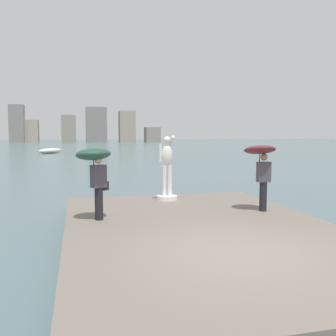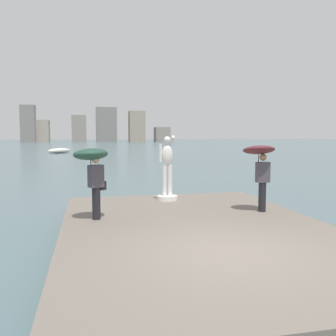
{
  "view_description": "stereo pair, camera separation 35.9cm",
  "coord_description": "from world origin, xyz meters",
  "px_view_note": "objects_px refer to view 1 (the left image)",
  "views": [
    {
      "loc": [
        -3.03,
        -6.59,
        2.67
      ],
      "look_at": [
        0.0,
        5.72,
        1.55
      ],
      "focal_mm": 39.7,
      "sensor_mm": 36.0,
      "label": 1
    },
    {
      "loc": [
        -2.68,
        -6.67,
        2.67
      ],
      "look_at": [
        0.0,
        5.72,
        1.55
      ],
      "focal_mm": 39.7,
      "sensor_mm": 36.0,
      "label": 2
    }
  ],
  "objects_px": {
    "statue_white_figure": "(167,175)",
    "onlooker_right": "(261,160)",
    "boat_mid": "(50,151)",
    "onlooker_left": "(95,164)"
  },
  "relations": [
    {
      "from": "statue_white_figure",
      "to": "onlooker_left",
      "type": "distance_m",
      "value": 3.67
    },
    {
      "from": "onlooker_left",
      "to": "onlooker_right",
      "type": "distance_m",
      "value": 4.87
    },
    {
      "from": "statue_white_figure",
      "to": "onlooker_right",
      "type": "relative_size",
      "value": 1.11
    },
    {
      "from": "onlooker_left",
      "to": "onlooker_right",
      "type": "height_order",
      "value": "onlooker_right"
    },
    {
      "from": "statue_white_figure",
      "to": "boat_mid",
      "type": "relative_size",
      "value": 0.47
    },
    {
      "from": "statue_white_figure",
      "to": "onlooker_right",
      "type": "distance_m",
      "value": 3.42
    },
    {
      "from": "onlooker_right",
      "to": "statue_white_figure",
      "type": "bearing_deg",
      "value": 132.75
    },
    {
      "from": "boat_mid",
      "to": "statue_white_figure",
      "type": "bearing_deg",
      "value": -81.35
    },
    {
      "from": "onlooker_left",
      "to": "boat_mid",
      "type": "xyz_separation_m",
      "value": [
        -4.29,
        47.74,
        -1.54
      ]
    },
    {
      "from": "statue_white_figure",
      "to": "boat_mid",
      "type": "xyz_separation_m",
      "value": [
        -6.87,
        45.2,
        -0.92
      ]
    }
  ]
}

